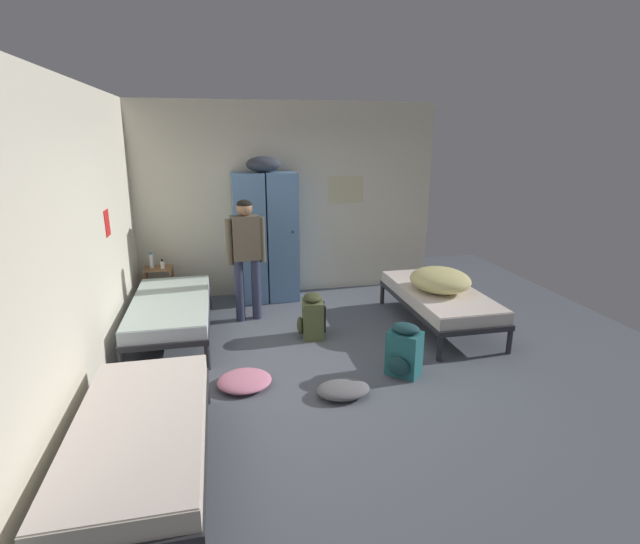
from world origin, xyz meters
name	(u,v)px	position (x,y,z in m)	size (l,w,h in m)	color
ground_plane	(325,363)	(0.00, 0.00, 0.00)	(8.00, 8.00, 0.00)	#565B66
room_backdrop	(206,218)	(-1.17, 1.20, 1.41)	(4.50, 5.06, 2.82)	beige
locker_bank	(266,235)	(-0.38, 2.22, 0.97)	(0.90, 0.55, 2.07)	#5B84B2
shelf_unit	(159,283)	(-1.89, 2.20, 0.35)	(0.38, 0.30, 0.57)	brown
bed_left_front	(140,433)	(-1.64, -1.45, 0.38)	(0.90, 1.90, 0.49)	#28282D
bed_right	(439,297)	(1.64, 0.72, 0.38)	(0.90, 1.90, 0.49)	#28282D
bed_left_rear	(171,308)	(-1.64, 1.05, 0.38)	(0.90, 1.90, 0.49)	#28282D
bedding_heap	(440,280)	(1.61, 0.67, 0.63)	(0.73, 0.81, 0.28)	#D1C67F
person_traveler	(246,249)	(-0.70, 1.45, 0.95)	(0.50, 0.25, 1.58)	#2D334C
water_bottle	(151,261)	(-1.97, 2.22, 0.67)	(0.06, 0.06, 0.22)	white
lotion_bottle	(163,264)	(-1.82, 2.16, 0.63)	(0.06, 0.06, 0.13)	white
backpack_teal	(404,351)	(0.73, -0.39, 0.26)	(0.42, 0.42, 0.55)	#23666B
backpack_olive	(312,316)	(0.00, 0.72, 0.26)	(0.36, 0.35, 0.55)	#566038
clothes_pile_pink	(244,381)	(-0.87, -0.29, 0.05)	(0.53, 0.50, 0.10)	pink
clothes_pile_grey	(343,389)	(0.02, -0.66, 0.06)	(0.51, 0.37, 0.12)	slate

